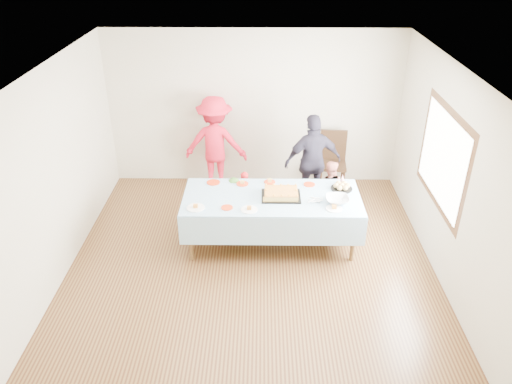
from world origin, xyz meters
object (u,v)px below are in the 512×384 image
party_table (272,200)px  dining_chair (333,158)px  adult_left (215,144)px  birthday_cake (281,194)px

party_table → dining_chair: 2.06m
party_table → adult_left: bearing=118.2°
party_table → birthday_cake: birthday_cake is taller
dining_chair → party_table: bearing=-117.1°
birthday_cake → adult_left: size_ratio=0.33×
party_table → dining_chair: (1.09, 1.75, -0.14)m
adult_left → dining_chair: bearing=-175.0°
party_table → adult_left: size_ratio=1.50×
birthday_cake → party_table: bearing=-179.7°
adult_left → birthday_cake: bearing=126.6°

